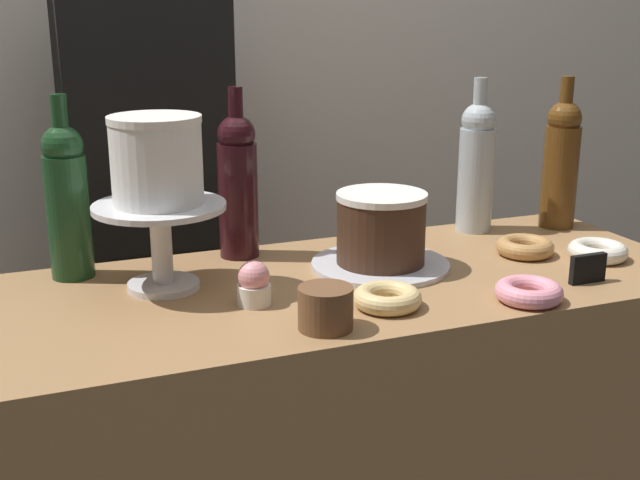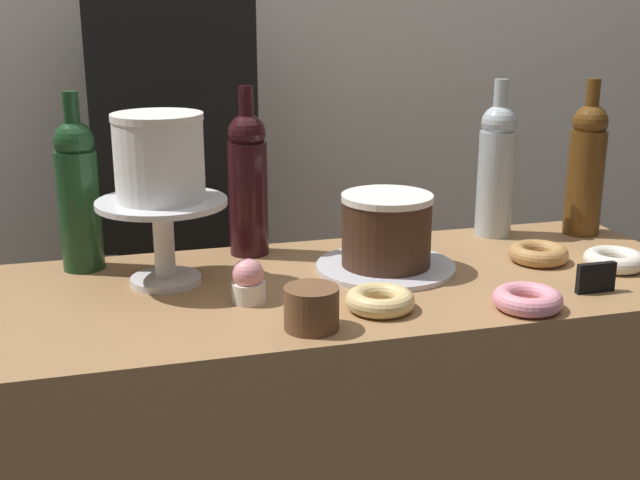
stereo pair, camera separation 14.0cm
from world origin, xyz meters
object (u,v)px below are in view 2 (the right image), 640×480
wine_bottle_dark_red (248,181)px  wine_bottle_amber (586,167)px  chocolate_round_cake (386,230)px  wine_bottle_clear (496,168)px  cake_stand_pedestal (163,227)px  cupcake_strawberry (248,282)px  wine_bottle_green (78,192)px  donut_pink (528,299)px  donut_sugar (614,260)px  donut_maple (538,253)px  white_layer_cake (159,157)px  barista_figure (178,241)px  donut_glazed (380,300)px  cookie_stack (312,308)px  price_sign_chalkboard (596,278)px

wine_bottle_dark_red → wine_bottle_amber: bearing=-3.8°
chocolate_round_cake → wine_bottle_clear: size_ratio=0.51×
cake_stand_pedestal → cupcake_strawberry: cake_stand_pedestal is taller
wine_bottle_green → donut_pink: (0.69, -0.41, -0.13)m
donut_sugar → donut_maple: bearing=147.5°
donut_maple → donut_sugar: bearing=-32.5°
wine_bottle_clear → donut_sugar: 0.32m
white_layer_cake → barista_figure: bearing=82.2°
wine_bottle_dark_red → donut_pink: bearing=-48.0°
cake_stand_pedestal → donut_glazed: cake_stand_pedestal is taller
wine_bottle_clear → donut_pink: (-0.15, -0.41, -0.13)m
white_layer_cake → wine_bottle_green: 0.20m
wine_bottle_dark_red → donut_sugar: bearing=-23.3°
wine_bottle_green → white_layer_cake: bearing=-41.8°
wine_bottle_dark_red → donut_glazed: 0.41m
wine_bottle_amber → cupcake_strawberry: bearing=-163.9°
donut_pink → donut_maple: bearing=56.3°
cake_stand_pedestal → cookie_stack: 0.34m
donut_glazed → donut_maple: same height
wine_bottle_green → cookie_stack: (0.33, -0.39, -0.11)m
cupcake_strawberry → barista_figure: bearing=94.9°
cake_stand_pedestal → wine_bottle_dark_red: (0.17, 0.13, 0.04)m
donut_sugar → donut_maple: size_ratio=1.00×
donut_maple → wine_bottle_clear: bearing=89.3°
chocolate_round_cake → barista_figure: (-0.33, 0.53, -0.15)m
cupcake_strawberry → price_sign_chalkboard: 0.59m
white_layer_cake → chocolate_round_cake: (0.40, -0.03, -0.15)m
donut_pink → price_sign_chalkboard: price_sign_chalkboard is taller
barista_figure → donut_glazed: bearing=-70.8°
donut_sugar → cookie_stack: 0.63m
donut_sugar → barista_figure: (-0.74, 0.64, -0.09)m
donut_sugar → cookie_stack: (-0.61, -0.13, 0.02)m
wine_bottle_dark_red → donut_maple: (0.52, -0.20, -0.13)m
white_layer_cake → wine_bottle_amber: 0.89m
chocolate_round_cake → wine_bottle_green: wine_bottle_green is taller
white_layer_cake → cupcake_strawberry: (0.12, -0.13, -0.19)m
cupcake_strawberry → donut_maple: bearing=6.6°
donut_pink → price_sign_chalkboard: (0.15, 0.04, 0.01)m
wine_bottle_amber → donut_maple: (-0.19, -0.15, -0.13)m
donut_pink → price_sign_chalkboard: size_ratio=1.60×
wine_bottle_amber → price_sign_chalkboard: 0.40m
wine_bottle_green → cupcake_strawberry: size_ratio=4.38×
chocolate_round_cake → wine_bottle_dark_red: size_ratio=0.51×
white_layer_cake → wine_bottle_dark_red: size_ratio=0.47×
donut_maple → wine_bottle_dark_red: bearing=158.9°
wine_bottle_green → wine_bottle_dark_red: (0.31, 0.01, 0.00)m
wine_bottle_clear → donut_pink: bearing=-109.7°
cake_stand_pedestal → donut_maple: size_ratio=2.00×
chocolate_round_cake → wine_bottle_amber: 0.50m
chocolate_round_cake → donut_glazed: size_ratio=1.49×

